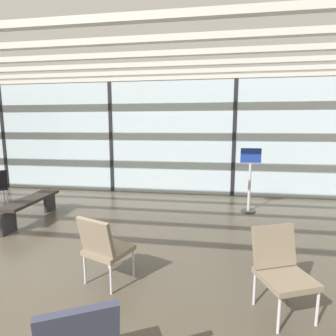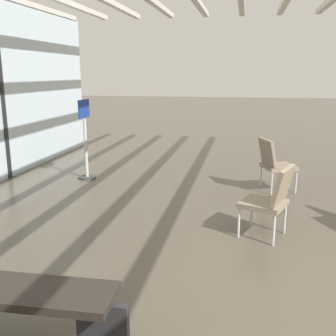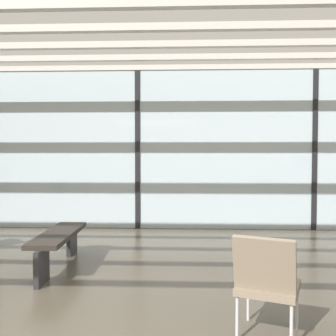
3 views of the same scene
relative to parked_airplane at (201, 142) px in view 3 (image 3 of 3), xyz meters
The scene contains 7 objects.
glass_curtain_wall 5.51m from the parked_airplane, 105.92° to the right, with size 14.00×0.08×3.17m, color silver.
window_mullion_1 5.51m from the parked_airplane, 105.92° to the right, with size 0.10×0.12×3.17m, color black.
window_mullion_2 5.66m from the parked_airplane, 69.36° to the right, with size 0.10×0.12×3.17m, color black.
ceiling_slats 8.82m from the parked_airplane, 99.96° to the right, with size 13.72×6.72×0.10m.
parked_airplane is the anchor object (origin of this frame).
lounge_chair_2 10.02m from the parked_airplane, 89.43° to the right, with size 0.64×0.66×0.87m.
waiting_bench 8.48m from the parked_airplane, 105.54° to the right, with size 0.45×1.70×0.47m.
Camera 3 is at (0.94, -2.56, 1.52)m, focal length 41.31 mm.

